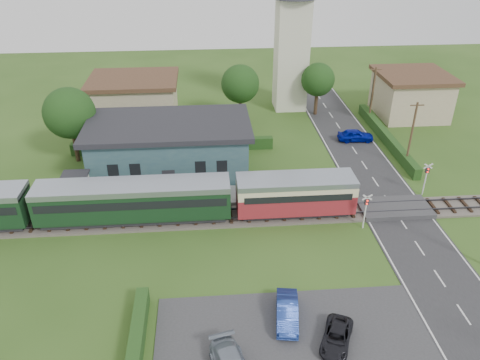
{
  "coord_description": "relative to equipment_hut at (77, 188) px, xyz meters",
  "views": [
    {
      "loc": [
        -6.39,
        -31.45,
        22.87
      ],
      "look_at": [
        -3.55,
        4.0,
        2.56
      ],
      "focal_mm": 35.0,
      "sensor_mm": 36.0,
      "label": 1
    }
  ],
  "objects": [
    {
      "name": "ground",
      "position": [
        18.0,
        -5.2,
        -1.75
      ],
      "size": [
        120.0,
        120.0,
        0.0
      ],
      "primitive_type": "plane",
      "color": "#2D4C19"
    },
    {
      "name": "railway_track",
      "position": [
        18.0,
        -3.2,
        -1.64
      ],
      "size": [
        76.0,
        3.2,
        0.49
      ],
      "color": "#4C443D",
      "rests_on": "ground"
    },
    {
      "name": "road",
      "position": [
        28.0,
        -5.2,
        -1.72
      ],
      "size": [
        6.0,
        70.0,
        0.05
      ],
      "primitive_type": "cube",
      "color": "#28282B",
      "rests_on": "ground"
    },
    {
      "name": "car_park",
      "position": [
        16.5,
        -17.2,
        -1.71
      ],
      "size": [
        17.0,
        9.0,
        0.08
      ],
      "primitive_type": "cube",
      "color": "#333335",
      "rests_on": "ground"
    },
    {
      "name": "crossing_deck",
      "position": [
        28.0,
        -3.2,
        -1.52
      ],
      "size": [
        6.2,
        3.4,
        0.45
      ],
      "primitive_type": "cube",
      "color": "#333335",
      "rests_on": "ground"
    },
    {
      "name": "platform",
      "position": [
        8.0,
        0.0,
        -1.52
      ],
      "size": [
        30.0,
        3.0,
        0.45
      ],
      "primitive_type": "cube",
      "color": "gray",
      "rests_on": "ground"
    },
    {
      "name": "equipment_hut",
      "position": [
        0.0,
        0.0,
        0.0
      ],
      "size": [
        2.3,
        2.3,
        2.55
      ],
      "color": "beige",
      "rests_on": "platform"
    },
    {
      "name": "station_building",
      "position": [
        8.0,
        5.79,
        0.95
      ],
      "size": [
        16.0,
        9.0,
        5.3
      ],
      "color": "#3F6062",
      "rests_on": "ground"
    },
    {
      "name": "train",
      "position": [
        2.24,
        -3.2,
        0.43
      ],
      "size": [
        43.2,
        2.9,
        3.4
      ],
      "color": "#232328",
      "rests_on": "ground"
    },
    {
      "name": "church_tower",
      "position": [
        23.0,
        22.8,
        8.48
      ],
      "size": [
        6.0,
        6.0,
        17.6
      ],
      "color": "beige",
      "rests_on": "ground"
    },
    {
      "name": "house_west",
      "position": [
        3.0,
        19.8,
        1.04
      ],
      "size": [
        10.8,
        8.8,
        5.5
      ],
      "color": "tan",
      "rests_on": "ground"
    },
    {
      "name": "house_east",
      "position": [
        38.0,
        18.8,
        1.05
      ],
      "size": [
        8.8,
        8.8,
        5.5
      ],
      "color": "tan",
      "rests_on": "ground"
    },
    {
      "name": "hedge_carpark",
      "position": [
        7.0,
        -17.2,
        -1.15
      ],
      "size": [
        0.8,
        9.0,
        1.2
      ],
      "primitive_type": "cube",
      "color": "#193814",
      "rests_on": "ground"
    },
    {
      "name": "hedge_roadside",
      "position": [
        32.2,
        10.8,
        -1.15
      ],
      "size": [
        0.8,
        18.0,
        1.2
      ],
      "primitive_type": "cube",
      "color": "#193814",
      "rests_on": "ground"
    },
    {
      "name": "hedge_station",
      "position": [
        8.0,
        10.3,
        -1.1
      ],
      "size": [
        22.0,
        0.8,
        1.3
      ],
      "primitive_type": "cube",
      "color": "#193814",
      "rests_on": "ground"
    },
    {
      "name": "tree_a",
      "position": [
        -2.0,
        8.8,
        3.63
      ],
      "size": [
        5.2,
        5.2,
        8.0
      ],
      "color": "#332316",
      "rests_on": "ground"
    },
    {
      "name": "tree_b",
      "position": [
        16.0,
        17.8,
        3.27
      ],
      "size": [
        4.6,
        4.6,
        7.34
      ],
      "color": "#332316",
      "rests_on": "ground"
    },
    {
      "name": "tree_c",
      "position": [
        26.0,
        19.8,
        2.91
      ],
      "size": [
        4.2,
        4.2,
        6.78
      ],
      "color": "#332316",
      "rests_on": "ground"
    },
    {
      "name": "utility_pole_c",
      "position": [
        32.2,
        4.8,
        1.88
      ],
      "size": [
        1.4,
        0.22,
        7.0
      ],
      "color": "#473321",
      "rests_on": "ground"
    },
    {
      "name": "utility_pole_d",
      "position": [
        32.2,
        16.8,
        1.88
      ],
      "size": [
        1.4,
        0.22,
        7.0
      ],
      "color": "#473321",
      "rests_on": "ground"
    },
    {
      "name": "crossing_signal_near",
      "position": [
        24.4,
        -5.61,
        0.39
      ],
      "size": [
        0.84,
        0.28,
        3.28
      ],
      "color": "silver",
      "rests_on": "ground"
    },
    {
      "name": "crossing_signal_far",
      "position": [
        31.6,
        -0.81,
        0.39
      ],
      "size": [
        0.84,
        0.28,
        3.28
      ],
      "color": "silver",
      "rests_on": "ground"
    },
    {
      "name": "streetlamp_west",
      "position": [
        -4.0,
        14.8,
        1.29
      ],
      "size": [
        0.3,
        0.3,
        5.15
      ],
      "color": "#3F3F47",
      "rests_on": "ground"
    },
    {
      "name": "streetlamp_east",
      "position": [
        34.0,
        21.8,
        1.29
      ],
      "size": [
        0.3,
        0.3,
        5.15
      ],
      "color": "#3F3F47",
      "rests_on": "ground"
    },
    {
      "name": "car_on_road",
      "position": [
        28.78,
        11.27,
        -1.01
      ],
      "size": [
        4.14,
        1.89,
        1.38
      ],
      "primitive_type": "imported",
      "rotation": [
        0.0,
        0.0,
        1.5
      ],
      "color": "#020F95",
      "rests_on": "road"
    },
    {
      "name": "car_park_blue",
      "position": [
        16.36,
        -15.2,
        -1.03
      ],
      "size": [
        1.9,
        4.04,
        1.28
      ],
      "primitive_type": "imported",
      "rotation": [
        0.0,
        0.0,
        -0.14
      ],
      "color": "navy",
      "rests_on": "car_park"
    },
    {
      "name": "car_park_dark",
      "position": [
        19.03,
        -17.35,
        -1.17
      ],
      "size": [
        2.94,
        3.9,
        0.99
      ],
      "primitive_type": "imported",
      "rotation": [
        0.0,
        0.0,
        -0.42
      ],
      "color": "black",
      "rests_on": "car_park"
    },
    {
      "name": "pedestrian_near",
      "position": [
        14.52,
        -0.69,
        -0.36
      ],
      "size": [
        0.76,
        0.58,
        1.87
      ],
      "primitive_type": "imported",
      "rotation": [
        0.0,
        0.0,
        2.93
      ],
      "color": "gray",
      "rests_on": "platform"
    },
    {
      "name": "pedestrian_far",
      "position": [
        3.79,
        0.06,
        -0.51
      ],
      "size": [
        0.8,
        0.91,
        1.58
      ],
      "primitive_type": "imported",
      "rotation": [
        0.0,
        0.0,
        1.87
      ],
      "color": "gray",
      "rests_on": "platform"
    }
  ]
}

